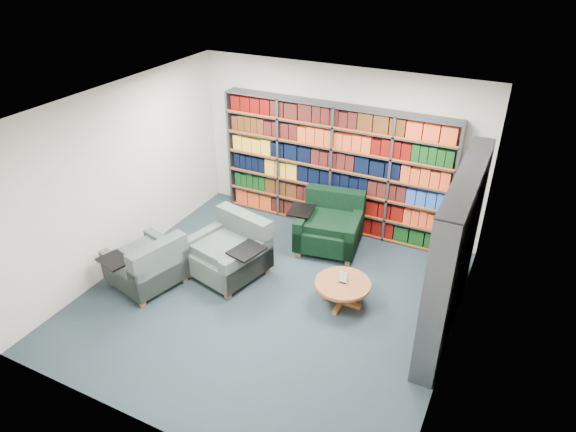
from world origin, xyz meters
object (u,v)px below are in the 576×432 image
at_px(coffee_table, 343,287).
at_px(chair_teal_left, 232,252).
at_px(chair_teal_front, 149,267).
at_px(chair_green_right, 331,226).

bearing_deg(coffee_table, chair_teal_left, -179.49).
bearing_deg(chair_teal_front, coffee_table, 17.57).
bearing_deg(chair_teal_left, chair_teal_front, -137.15).
bearing_deg(chair_green_right, coffee_table, -61.67).
height_order(chair_teal_left, coffee_table, chair_teal_left).
bearing_deg(chair_teal_left, chair_green_right, 53.13).
xyz_separation_m(chair_green_right, chair_teal_front, (-1.95, -2.24, -0.02)).
relative_size(chair_teal_left, chair_green_right, 1.04).
height_order(chair_teal_left, chair_teal_front, chair_teal_left).
bearing_deg(chair_teal_left, coffee_table, 0.51).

